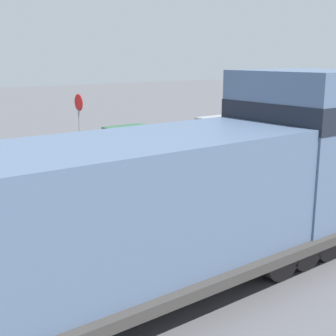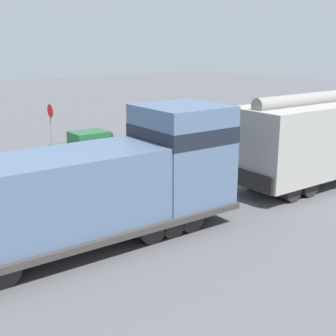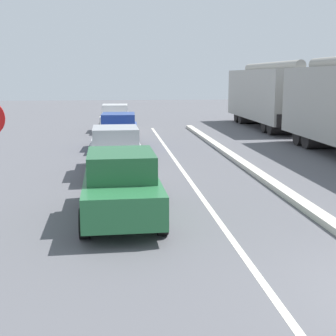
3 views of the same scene
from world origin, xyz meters
name	(u,v)px [view 1 (image 1 of 3)]	position (x,y,z in m)	size (l,w,h in m)	color
ground_plane	(85,213)	(0.00, 0.00, 0.00)	(120.00, 120.00, 0.00)	#56565B
median_curb	(231,179)	(0.00, 6.00, 0.08)	(0.36, 36.00, 0.16)	beige
lane_stripe	(190,169)	(-2.40, 6.00, 0.00)	(0.14, 36.00, 0.01)	silver
locomotive	(190,197)	(5.16, -0.27, 1.80)	(3.10, 11.61, 4.20)	slate
parked_car_green	(133,145)	(-4.64, 4.69, 0.82)	(1.90, 4.24, 1.62)	#286B3D
parked_car_silver	(221,133)	(-4.76, 9.92, 0.82)	(1.89, 4.23, 1.62)	#B7BABF
parked_car_blue	(299,124)	(-4.60, 15.83, 0.82)	(1.94, 4.25, 1.62)	#28479E
cyclist	(148,192)	(1.56, 1.19, 0.82)	(1.64, 0.68, 1.71)	black
stop_sign	(79,113)	(-7.28, 3.53, 2.02)	(0.76, 0.08, 2.88)	gray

